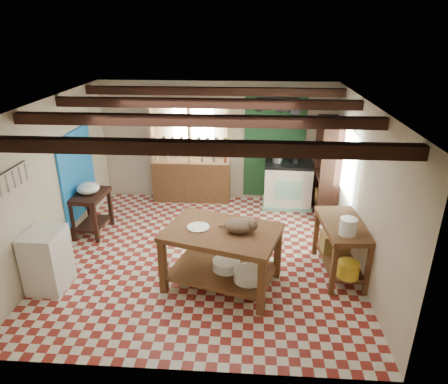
# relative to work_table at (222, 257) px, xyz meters

# --- Properties ---
(floor) EXTENTS (5.00, 5.00, 0.02)m
(floor) POSITION_rel_work_table_xyz_m (-0.35, 0.80, -0.47)
(floor) COLOR maroon
(floor) RESTS_ON ground
(ceiling) EXTENTS (5.00, 5.00, 0.02)m
(ceiling) POSITION_rel_work_table_xyz_m (-0.35, 0.80, 2.14)
(ceiling) COLOR #4C4B51
(ceiling) RESTS_ON wall_back
(wall_back) EXTENTS (5.00, 0.04, 2.60)m
(wall_back) POSITION_rel_work_table_xyz_m (-0.35, 3.30, 0.84)
(wall_back) COLOR beige
(wall_back) RESTS_ON floor
(wall_front) EXTENTS (5.00, 0.04, 2.60)m
(wall_front) POSITION_rel_work_table_xyz_m (-0.35, -1.70, 0.84)
(wall_front) COLOR beige
(wall_front) RESTS_ON floor
(wall_left) EXTENTS (0.04, 5.00, 2.60)m
(wall_left) POSITION_rel_work_table_xyz_m (-2.85, 0.80, 0.84)
(wall_left) COLOR beige
(wall_left) RESTS_ON floor
(wall_right) EXTENTS (0.04, 5.00, 2.60)m
(wall_right) POSITION_rel_work_table_xyz_m (2.15, 0.80, 0.84)
(wall_right) COLOR beige
(wall_right) RESTS_ON floor
(ceiling_beams) EXTENTS (5.00, 3.80, 0.15)m
(ceiling_beams) POSITION_rel_work_table_xyz_m (-0.35, 0.80, 2.02)
(ceiling_beams) COLOR black
(ceiling_beams) RESTS_ON ceiling
(blue_wall_patch) EXTENTS (0.04, 1.40, 1.60)m
(blue_wall_patch) POSITION_rel_work_table_xyz_m (-2.82, 1.70, 0.64)
(blue_wall_patch) COLOR blue
(blue_wall_patch) RESTS_ON wall_left
(green_wall_patch) EXTENTS (1.30, 0.04, 2.30)m
(green_wall_patch) POSITION_rel_work_table_xyz_m (0.90, 3.27, 0.79)
(green_wall_patch) COLOR #1B4523
(green_wall_patch) RESTS_ON wall_back
(window_back) EXTENTS (0.90, 0.02, 0.80)m
(window_back) POSITION_rel_work_table_xyz_m (-0.85, 3.28, 1.24)
(window_back) COLOR silver
(window_back) RESTS_ON wall_back
(window_right) EXTENTS (0.02, 1.30, 1.20)m
(window_right) POSITION_rel_work_table_xyz_m (2.13, 1.80, 0.94)
(window_right) COLOR silver
(window_right) RESTS_ON wall_right
(utensil_rail) EXTENTS (0.06, 0.90, 0.28)m
(utensil_rail) POSITION_rel_work_table_xyz_m (-2.79, -0.40, 1.32)
(utensil_rail) COLOR black
(utensil_rail) RESTS_ON wall_left
(pot_rack) EXTENTS (0.86, 0.12, 0.36)m
(pot_rack) POSITION_rel_work_table_xyz_m (0.90, 2.85, 1.72)
(pot_rack) COLOR black
(pot_rack) RESTS_ON ceiling
(shelving_unit) EXTENTS (1.70, 0.34, 2.20)m
(shelving_unit) POSITION_rel_work_table_xyz_m (-0.90, 3.11, 0.64)
(shelving_unit) COLOR #DAAC7E
(shelving_unit) RESTS_ON floor
(tall_rack) EXTENTS (0.40, 0.86, 2.00)m
(tall_rack) POSITION_rel_work_table_xyz_m (1.93, 2.60, 0.54)
(tall_rack) COLOR black
(tall_rack) RESTS_ON floor
(work_table) EXTENTS (1.86, 1.49, 0.92)m
(work_table) POSITION_rel_work_table_xyz_m (0.00, 0.00, 0.00)
(work_table) COLOR brown
(work_table) RESTS_ON floor
(stove) EXTENTS (1.04, 0.72, 0.98)m
(stove) POSITION_rel_work_table_xyz_m (1.21, 2.95, 0.03)
(stove) COLOR white
(stove) RESTS_ON floor
(prep_table) EXTENTS (0.59, 0.83, 0.81)m
(prep_table) POSITION_rel_work_table_xyz_m (-2.55, 1.46, -0.06)
(prep_table) COLOR black
(prep_table) RESTS_ON floor
(white_cabinet) EXTENTS (0.52, 0.62, 0.92)m
(white_cabinet) POSITION_rel_work_table_xyz_m (-2.57, -0.24, 0.00)
(white_cabinet) COLOR white
(white_cabinet) RESTS_ON floor
(right_counter) EXTENTS (0.71, 1.28, 0.88)m
(right_counter) POSITION_rel_work_table_xyz_m (1.83, 0.42, -0.02)
(right_counter) COLOR brown
(right_counter) RESTS_ON floor
(cat) EXTENTS (0.47, 0.38, 0.20)m
(cat) POSITION_rel_work_table_xyz_m (0.25, -0.02, 0.56)
(cat) COLOR #83644C
(cat) RESTS_ON work_table
(steel_tray) EXTENTS (0.41, 0.41, 0.02)m
(steel_tray) POSITION_rel_work_table_xyz_m (-0.35, 0.05, 0.47)
(steel_tray) COLOR #9C9CA3
(steel_tray) RESTS_ON work_table
(basin_large) EXTENTS (0.52, 0.52, 0.14)m
(basin_large) POSITION_rel_work_table_xyz_m (0.06, 0.03, -0.14)
(basin_large) COLOR white
(basin_large) RESTS_ON work_table
(basin_small) EXTENTS (0.55, 0.55, 0.15)m
(basin_small) POSITION_rel_work_table_xyz_m (0.40, -0.22, -0.14)
(basin_small) COLOR white
(basin_small) RESTS_ON work_table
(kettle_left) EXTENTS (0.22, 0.22, 0.24)m
(kettle_left) POSITION_rel_work_table_xyz_m (0.96, 2.96, 0.64)
(kettle_left) COLOR #9C9CA3
(kettle_left) RESTS_ON stove
(kettle_right) EXTENTS (0.17, 0.17, 0.20)m
(kettle_right) POSITION_rel_work_table_xyz_m (1.31, 2.95, 0.62)
(kettle_right) COLOR black
(kettle_right) RESTS_ON stove
(enamel_bowl) EXTENTS (0.43, 0.43, 0.21)m
(enamel_bowl) POSITION_rel_work_table_xyz_m (-2.55, 1.46, 0.45)
(enamel_bowl) COLOR white
(enamel_bowl) RESTS_ON prep_table
(white_bucket) EXTENTS (0.27, 0.27, 0.25)m
(white_bucket) POSITION_rel_work_table_xyz_m (1.80, 0.07, 0.55)
(white_bucket) COLOR white
(white_bucket) RESTS_ON right_counter
(wicker_basket) EXTENTS (0.46, 0.38, 0.30)m
(wicker_basket) POSITION_rel_work_table_xyz_m (1.80, 0.72, -0.07)
(wicker_basket) COLOR olive
(wicker_basket) RESTS_ON right_counter
(yellow_tub) EXTENTS (0.34, 0.34, 0.24)m
(yellow_tub) POSITION_rel_work_table_xyz_m (1.86, -0.03, -0.11)
(yellow_tub) COLOR yellow
(yellow_tub) RESTS_ON right_counter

